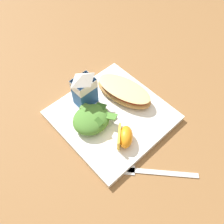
{
  "coord_description": "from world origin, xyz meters",
  "views": [
    {
      "loc": [
        -0.25,
        -0.27,
        0.56
      ],
      "look_at": [
        0.0,
        0.0,
        0.03
      ],
      "focal_mm": 38.42,
      "sensor_mm": 36.0,
      "label": 1
    }
  ],
  "objects_px": {
    "metal_fork": "(152,172)",
    "white_plate": "(112,116)",
    "cheesy_pizza_bread": "(124,91)",
    "green_salad_pile": "(91,119)",
    "milk_carton": "(84,88)",
    "orange_wedge_front": "(125,137)"
  },
  "relations": [
    {
      "from": "cheesy_pizza_bread",
      "to": "green_salad_pile",
      "type": "bearing_deg",
      "value": -175.59
    },
    {
      "from": "milk_carton",
      "to": "orange_wedge_front",
      "type": "bearing_deg",
      "value": -92.42
    },
    {
      "from": "orange_wedge_front",
      "to": "metal_fork",
      "type": "relative_size",
      "value": 0.45
    },
    {
      "from": "green_salad_pile",
      "to": "orange_wedge_front",
      "type": "xyz_separation_m",
      "value": [
        0.03,
        -0.1,
        -0.0
      ]
    },
    {
      "from": "milk_carton",
      "to": "orange_wedge_front",
      "type": "xyz_separation_m",
      "value": [
        -0.01,
        -0.16,
        -0.04
      ]
    },
    {
      "from": "white_plate",
      "to": "metal_fork",
      "type": "height_order",
      "value": "white_plate"
    },
    {
      "from": "white_plate",
      "to": "orange_wedge_front",
      "type": "xyz_separation_m",
      "value": [
        -0.03,
        -0.08,
        0.03
      ]
    },
    {
      "from": "metal_fork",
      "to": "white_plate",
      "type": "bearing_deg",
      "value": 78.56
    },
    {
      "from": "white_plate",
      "to": "cheesy_pizza_bread",
      "type": "height_order",
      "value": "cheesy_pizza_bread"
    },
    {
      "from": "cheesy_pizza_bread",
      "to": "metal_fork",
      "type": "height_order",
      "value": "cheesy_pizza_bread"
    },
    {
      "from": "milk_carton",
      "to": "cheesy_pizza_bread",
      "type": "bearing_deg",
      "value": -31.03
    },
    {
      "from": "green_salad_pile",
      "to": "metal_fork",
      "type": "height_order",
      "value": "green_salad_pile"
    },
    {
      "from": "cheesy_pizza_bread",
      "to": "metal_fork",
      "type": "xyz_separation_m",
      "value": [
        -0.11,
        -0.21,
        -0.03
      ]
    },
    {
      "from": "cheesy_pizza_bread",
      "to": "metal_fork",
      "type": "distance_m",
      "value": 0.23
    },
    {
      "from": "green_salad_pile",
      "to": "cheesy_pizza_bread",
      "type": "bearing_deg",
      "value": 4.41
    },
    {
      "from": "milk_carton",
      "to": "orange_wedge_front",
      "type": "relative_size",
      "value": 1.6
    },
    {
      "from": "metal_fork",
      "to": "green_salad_pile",
      "type": "bearing_deg",
      "value": 96.53
    },
    {
      "from": "orange_wedge_front",
      "to": "white_plate",
      "type": "bearing_deg",
      "value": 68.53
    },
    {
      "from": "white_plate",
      "to": "green_salad_pile",
      "type": "distance_m",
      "value": 0.07
    },
    {
      "from": "milk_carton",
      "to": "green_salad_pile",
      "type": "bearing_deg",
      "value": -117.41
    },
    {
      "from": "green_salad_pile",
      "to": "milk_carton",
      "type": "distance_m",
      "value": 0.08
    },
    {
      "from": "green_salad_pile",
      "to": "milk_carton",
      "type": "bearing_deg",
      "value": 62.59
    }
  ]
}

